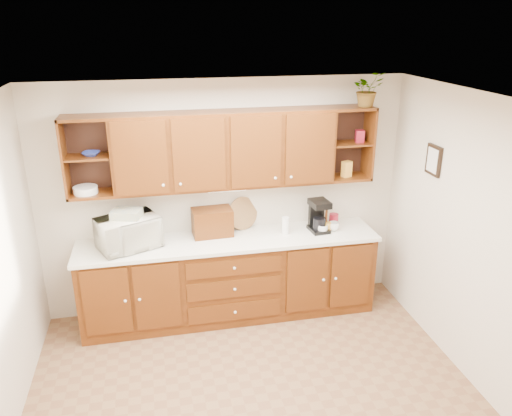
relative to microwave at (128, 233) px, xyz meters
name	(u,v)px	position (x,y,z in m)	size (l,w,h in m)	color
floor	(257,402)	(1.04, -1.45, -1.11)	(4.00, 4.00, 0.00)	brown
ceiling	(257,106)	(1.04, -1.45, 1.49)	(4.00, 4.00, 0.00)	white
back_wall	(224,198)	(1.04, 0.30, 0.19)	(4.00, 4.00, 0.00)	beige
right_wall	(483,249)	(3.04, -1.45, 0.19)	(3.50, 3.50, 0.00)	beige
base_cabinets	(230,279)	(1.04, 0.00, -0.66)	(3.20, 0.60, 0.90)	#3D1D06
countertop	(229,241)	(1.04, -0.01, -0.19)	(3.24, 0.64, 0.04)	silver
upper_cabinets	(226,149)	(1.05, 0.14, 0.79)	(3.20, 0.33, 0.80)	#3D1D06
undercabinet_light	(227,190)	(1.04, 0.09, 0.36)	(0.40, 0.05, 0.03)	white
framed_picture	(434,160)	(3.02, -0.55, 0.74)	(0.03, 0.24, 0.30)	black
wicker_basket	(130,243)	(0.01, -0.04, -0.10)	(0.26, 0.26, 0.14)	#9A6C40
microwave	(128,233)	(0.00, 0.00, 0.00)	(0.60, 0.41, 0.33)	silver
towel_stack	(126,214)	(0.00, 0.00, 0.21)	(0.28, 0.21, 0.09)	#E7C56D
wine_bottle	(199,226)	(0.73, 0.06, -0.02)	(0.07, 0.07, 0.30)	#113316
woven_tray	(243,228)	(1.24, 0.24, -0.16)	(0.37, 0.37, 0.02)	#9A6C40
bread_box	(212,222)	(0.88, 0.14, -0.02)	(0.43, 0.27, 0.30)	#3D1D06
mug_tree	(326,226)	(2.14, 0.00, -0.11)	(0.30, 0.30, 0.33)	#3D1D06
canister_red	(334,220)	(2.27, 0.10, -0.09)	(0.10, 0.10, 0.15)	maroon
canister_white	(285,226)	(1.67, 0.00, -0.07)	(0.08, 0.08, 0.19)	white
canister_yellow	(327,227)	(2.14, -0.02, -0.12)	(0.09, 0.09, 0.10)	gold
coffee_maker	(318,216)	(2.05, 0.02, 0.01)	(0.22, 0.27, 0.36)	black
bowl_stack	(91,154)	(-0.29, 0.13, 0.82)	(0.17, 0.17, 0.04)	#283793
plate_stack	(85,190)	(-0.38, 0.12, 0.45)	(0.24, 0.24, 0.07)	white
pantry_box_yellow	(347,169)	(2.39, 0.11, 0.50)	(0.10, 0.08, 0.17)	gold
pantry_box_red	(360,136)	(2.52, 0.12, 0.86)	(0.09, 0.08, 0.13)	maroon
potted_plant	(367,89)	(2.55, 0.09, 1.37)	(0.33, 0.28, 0.36)	#999999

